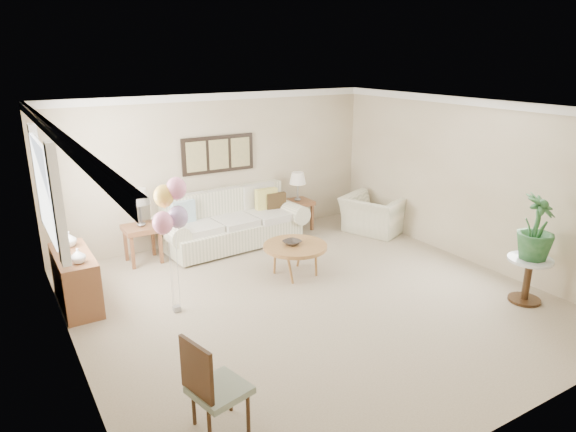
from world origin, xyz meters
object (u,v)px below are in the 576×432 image
object	(u,v)px
sofa	(231,224)
accent_chair	(212,385)
coffee_table	(295,247)
armchair	(374,214)
balloon_cluster	(170,207)

from	to	relation	value
sofa	accent_chair	xyz separation A→B (m)	(-2.17, -4.22, 0.11)
sofa	coffee_table	size ratio (longest dim) A/B	2.75
sofa	armchair	xyz separation A→B (m)	(2.59, -0.77, -0.03)
armchair	accent_chair	distance (m)	5.88
armchair	accent_chair	size ratio (longest dim) A/B	1.13
coffee_table	armchair	xyz separation A→B (m)	(2.32, 0.92, -0.10)
sofa	balloon_cluster	xyz separation A→B (m)	(-1.67, -1.87, 1.05)
coffee_table	balloon_cluster	size ratio (longest dim) A/B	0.54
sofa	coffee_table	bearing A→B (deg)	-81.03
sofa	coffee_table	world-z (taller)	sofa
armchair	accent_chair	world-z (taller)	accent_chair
balloon_cluster	armchair	bearing A→B (deg)	14.47
coffee_table	accent_chair	size ratio (longest dim) A/B	1.03
coffee_table	balloon_cluster	distance (m)	2.18
accent_chair	balloon_cluster	xyz separation A→B (m)	(0.50, 2.35, 0.94)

